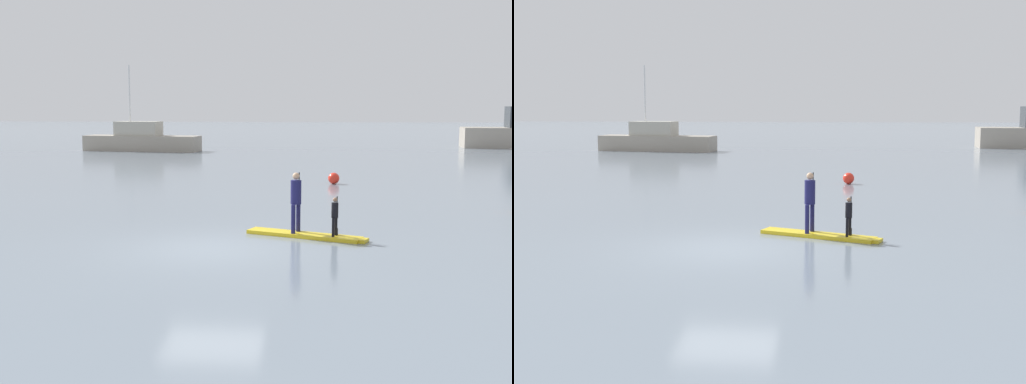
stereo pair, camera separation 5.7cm
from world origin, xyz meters
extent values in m
plane|color=slate|center=(0.00, 0.00, 0.00)|extent=(240.00, 240.00, 0.00)
cube|color=gold|center=(2.23, 1.81, 0.05)|extent=(3.20, 1.73, 0.10)
cube|color=gold|center=(3.77, 1.20, 0.05)|extent=(0.37, 0.47, 0.09)
cylinder|color=#19194C|center=(2.07, 2.06, 0.49)|extent=(0.12, 0.12, 0.79)
cylinder|color=#19194C|center=(1.94, 1.74, 0.49)|extent=(0.12, 0.12, 0.79)
cylinder|color=#19194C|center=(2.01, 1.90, 1.21)|extent=(0.38, 0.38, 0.65)
sphere|color=tan|center=(2.01, 1.90, 1.65)|extent=(0.19, 0.19, 0.19)
cylinder|color=black|center=(2.09, 2.10, 0.92)|extent=(0.03, 0.03, 1.63)
cube|color=black|center=(2.09, 2.10, 0.19)|extent=(0.08, 0.14, 0.18)
cylinder|color=black|center=(3.09, 1.58, 0.35)|extent=(0.07, 0.07, 0.49)
cylinder|color=black|center=(3.01, 1.38, 0.35)|extent=(0.07, 0.07, 0.49)
cylinder|color=black|center=(3.05, 1.48, 0.79)|extent=(0.24, 0.24, 0.41)
sphere|color=#8C664C|center=(3.05, 1.48, 1.08)|extent=(0.12, 0.12, 0.12)
cylinder|color=black|center=(3.11, 1.63, 0.62)|extent=(0.03, 0.03, 1.04)
cube|color=black|center=(3.11, 1.63, 0.19)|extent=(0.08, 0.14, 0.18)
cube|color=#9E9384|center=(-10.88, 34.68, 0.59)|extent=(9.17, 3.34, 1.18)
cube|color=#B2AD9E|center=(-11.16, 34.72, 1.72)|extent=(3.60, 2.19, 1.08)
cylinder|color=silver|center=(-11.83, 34.81, 4.39)|extent=(0.12, 0.12, 4.26)
sphere|color=red|center=(3.32, 14.16, 0.26)|extent=(0.51, 0.51, 0.51)
camera|label=1|loc=(2.57, -16.19, 3.58)|focal=47.26mm
camera|label=2|loc=(2.62, -16.19, 3.58)|focal=47.26mm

